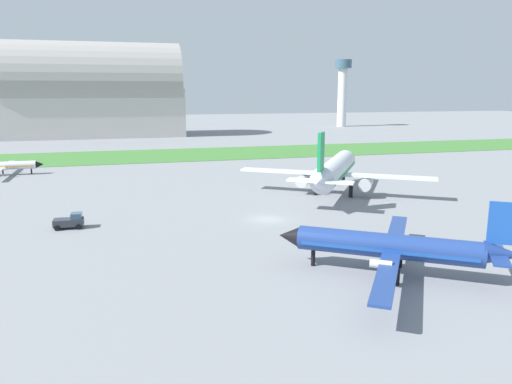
{
  "coord_description": "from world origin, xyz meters",
  "views": [
    {
      "loc": [
        -18.34,
        -61.54,
        17.17
      ],
      "look_at": [
        -0.48,
        4.14,
        3.0
      ],
      "focal_mm": 34.23,
      "sensor_mm": 36.0,
      "label": 1
    }
  ],
  "objects": [
    {
      "name": "grass_taxiway_strip",
      "position": [
        0.0,
        71.52,
        0.04
      ],
      "size": [
        360.0,
        28.0,
        0.08
      ],
      "primitive_type": "cube",
      "color": "#3D7533",
      "rests_on": "ground_plane"
    },
    {
      "name": "ground_plane",
      "position": [
        0.0,
        0.0,
        0.0
      ],
      "size": [
        600.0,
        600.0,
        0.0
      ],
      "primitive_type": "plane",
      "color": "gray"
    },
    {
      "name": "airplane_foreground_turboprop",
      "position": [
        5.52,
        -22.64,
        2.85
      ],
      "size": [
        19.64,
        22.34,
        7.78
      ],
      "rotation": [
        0.0,
        0.0,
        2.54
      ],
      "color": "navy",
      "rests_on": "ground_plane"
    },
    {
      "name": "airplane_midfield_jet",
      "position": [
        15.31,
        12.34,
        4.14
      ],
      "size": [
        28.45,
        28.5,
        11.5
      ],
      "rotation": [
        0.0,
        0.0,
        0.99
      ],
      "color": "silver",
      "rests_on": "ground_plane"
    },
    {
      "name": "hangar_distant",
      "position": [
        -28.49,
        136.3,
        16.34
      ],
      "size": [
        66.24,
        29.15,
        35.13
      ],
      "color": "#BCB7B2",
      "rests_on": "ground_plane"
    },
    {
      "name": "pushback_tug_near_gate",
      "position": [
        -25.47,
        2.4,
        0.91
      ],
      "size": [
        3.64,
        2.13,
        1.95
      ],
      "rotation": [
        0.0,
        0.0,
        6.26
      ],
      "color": "#2D333D",
      "rests_on": "ground_plane"
    },
    {
      "name": "airplane_taxiing_turboprop",
      "position": [
        -42.65,
        48.22,
        2.01
      ],
      "size": [
        15.63,
        18.28,
        5.48
      ],
      "rotation": [
        0.0,
        0.0,
        0.01
      ],
      "color": "silver",
      "rests_on": "ground_plane"
    },
    {
      "name": "control_tower",
      "position": [
        85.2,
        159.76,
        18.99
      ],
      "size": [
        8.0,
        8.0,
        31.74
      ],
      "color": "silver",
      "rests_on": "ground_plane"
    }
  ]
}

